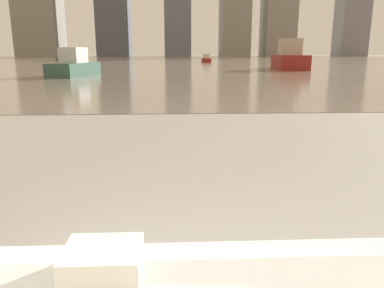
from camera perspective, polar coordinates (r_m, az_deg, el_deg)
towel_stack at (r=1.16m, az=-13.41°, el=-16.91°), size 0.22×0.19×0.08m
harbor_water at (r=62.14m, az=-2.84°, el=12.69°), size 180.00×110.00×0.01m
harbor_boat_0 at (r=27.78m, az=14.59°, el=12.49°), size 2.65×5.77×2.08m
harbor_boat_1 at (r=59.32m, az=-19.44°, el=12.24°), size 1.39×2.82×1.01m
harbor_boat_2 at (r=45.93m, az=2.18°, el=12.77°), size 0.99×2.73×1.02m
harbor_boat_4 at (r=19.88m, az=-17.51°, el=11.26°), size 1.94×3.88×1.39m
skyline_tower_4 at (r=122.78m, az=13.02°, el=18.05°), size 9.15×10.30×22.11m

